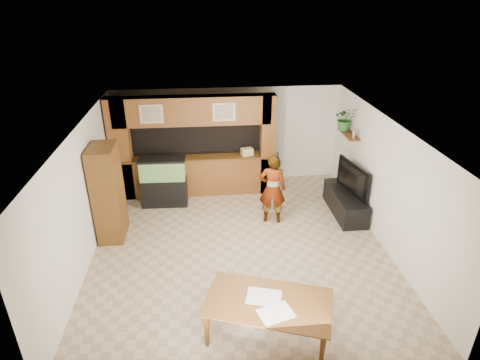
{
  "coord_description": "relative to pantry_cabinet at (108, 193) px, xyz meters",
  "views": [
    {
      "loc": [
        -0.67,
        -6.98,
        4.94
      ],
      "look_at": [
        0.07,
        0.6,
        1.24
      ],
      "focal_mm": 30.0,
      "sensor_mm": 36.0,
      "label": 1
    }
  ],
  "objects": [
    {
      "name": "tv_stand",
      "position": [
        5.35,
        0.45,
        -0.77
      ],
      "size": [
        0.6,
        1.63,
        0.54
      ],
      "primitive_type": "cube",
      "color": "black",
      "rests_on": "floor"
    },
    {
      "name": "counter_box",
      "position": [
        3.13,
        1.78,
        0.1
      ],
      "size": [
        0.32,
        0.26,
        0.19
      ],
      "primitive_type": "cube",
      "rotation": [
        0.0,
        0.0,
        0.26
      ],
      "color": "tan",
      "rests_on": "partition"
    },
    {
      "name": "wall_clock",
      "position": [
        -0.27,
        0.33,
        0.86
      ],
      "size": [
        0.05,
        0.25,
        0.25
      ],
      "color": "black",
      "rests_on": "wall_left"
    },
    {
      "name": "ceiling",
      "position": [
        2.7,
        -0.67,
        1.56
      ],
      "size": [
        6.5,
        6.5,
        0.0
      ],
      "primitive_type": "plane",
      "color": "white",
      "rests_on": "wall_back"
    },
    {
      "name": "wall_shelf",
      "position": [
        5.55,
        1.28,
        0.66
      ],
      "size": [
        0.25,
        0.9,
        0.04
      ],
      "primitive_type": "cube",
      "color": "brown",
      "rests_on": "wall_right"
    },
    {
      "name": "partition",
      "position": [
        1.75,
        1.97,
        0.28
      ],
      "size": [
        4.2,
        0.99,
        2.6
      ],
      "color": "brown",
      "rests_on": "floor"
    },
    {
      "name": "wall_right",
      "position": [
        5.7,
        -0.67,
        0.26
      ],
      "size": [
        0.0,
        6.5,
        6.5
      ],
      "primitive_type": "plane",
      "rotation": [
        1.57,
        0.0,
        -1.57
      ],
      "color": "silver",
      "rests_on": "floor"
    },
    {
      "name": "microphone",
      "position": [
        3.58,
        0.09,
        0.67
      ],
      "size": [
        0.04,
        0.1,
        0.16
      ],
      "primitive_type": "cylinder",
      "rotation": [
        0.44,
        0.0,
        0.0
      ],
      "color": "black",
      "rests_on": "person"
    },
    {
      "name": "newspaper_a",
      "position": [
        2.97,
        -3.34,
        -0.37
      ],
      "size": [
        0.58,
        0.49,
        0.01
      ],
      "primitive_type": "cube",
      "rotation": [
        0.0,
        0.0,
        0.31
      ],
      "color": "silver",
      "rests_on": "dining_table"
    },
    {
      "name": "wall_left",
      "position": [
        -0.3,
        -0.67,
        0.26
      ],
      "size": [
        0.0,
        6.5,
        6.5
      ],
      "primitive_type": "plane",
      "rotation": [
        1.57,
        0.0,
        1.57
      ],
      "color": "silver",
      "rests_on": "floor"
    },
    {
      "name": "potted_plant",
      "position": [
        5.52,
        1.53,
        0.98
      ],
      "size": [
        0.61,
        0.55,
        0.59
      ],
      "primitive_type": "imported",
      "rotation": [
        0.0,
        0.0,
        -0.18
      ],
      "color": "#2F6528",
      "rests_on": "wall_shelf"
    },
    {
      "name": "wall_back",
      "position": [
        2.7,
        2.58,
        0.26
      ],
      "size": [
        6.0,
        0.0,
        6.0
      ],
      "primitive_type": "plane",
      "rotation": [
        1.57,
        0.0,
        0.0
      ],
      "color": "silver",
      "rests_on": "floor"
    },
    {
      "name": "aquarium",
      "position": [
        1.02,
        1.28,
        -0.43
      ],
      "size": [
        1.12,
        0.42,
        1.24
      ],
      "rotation": [
        0.0,
        0.0,
        -0.03
      ],
      "color": "black",
      "rests_on": "floor"
    },
    {
      "name": "dining_table",
      "position": [
        2.89,
        -3.13,
        -0.71
      ],
      "size": [
        2.12,
        1.6,
        0.66
      ],
      "primitive_type": "imported",
      "rotation": [
        0.0,
        0.0,
        -0.33
      ],
      "color": "brown",
      "rests_on": "floor"
    },
    {
      "name": "person",
      "position": [
        3.53,
        0.25,
        -0.2
      ],
      "size": [
        0.66,
        0.49,
        1.66
      ],
      "primitive_type": "imported",
      "rotation": [
        0.0,
        0.0,
        2.98
      ],
      "color": "#8F6F4E",
      "rests_on": "floor"
    },
    {
      "name": "pantry_cabinet",
      "position": [
        0.0,
        0.0,
        0.0
      ],
      "size": [
        0.52,
        0.85,
        2.07
      ],
      "primitive_type": "cube",
      "color": "brown",
      "rests_on": "floor"
    },
    {
      "name": "trash_can",
      "position": [
        0.01,
        -0.08,
        -0.74
      ],
      "size": [
        0.33,
        0.33,
        0.6
      ],
      "primitive_type": "cylinder",
      "color": "#B2B2B7",
      "rests_on": "floor"
    },
    {
      "name": "television",
      "position": [
        5.35,
        0.45,
        -0.14
      ],
      "size": [
        0.43,
        1.25,
        0.72
      ],
      "primitive_type": "imported",
      "rotation": [
        0.0,
        0.0,
        1.79
      ],
      "color": "black",
      "rests_on": "tv_stand"
    },
    {
      "name": "newspaper_b",
      "position": [
        2.85,
        -2.99,
        -0.37
      ],
      "size": [
        0.61,
        0.51,
        0.01
      ],
      "primitive_type": "cube",
      "rotation": [
        0.0,
        0.0,
        -0.27
      ],
      "color": "silver",
      "rests_on": "dining_table"
    },
    {
      "name": "photo_frame",
      "position": [
        5.55,
        0.97,
        0.78
      ],
      "size": [
        0.06,
        0.15,
        0.2
      ],
      "primitive_type": "cube",
      "rotation": [
        0.0,
        0.0,
        -0.2
      ],
      "color": "tan",
      "rests_on": "wall_shelf"
    },
    {
      "name": "floor",
      "position": [
        2.7,
        -0.67,
        -1.04
      ],
      "size": [
        6.5,
        6.5,
        0.0
      ],
      "primitive_type": "plane",
      "color": "tan",
      "rests_on": "ground"
    }
  ]
}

